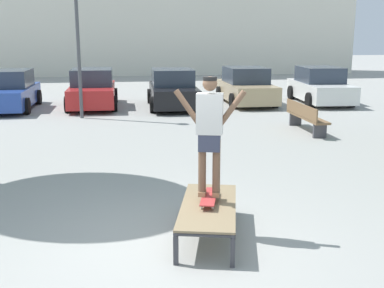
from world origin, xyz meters
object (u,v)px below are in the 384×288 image
object	(u,v)px
skateboard	(209,197)
car_black	(173,90)
skate_box	(208,208)
skater	(210,128)
park_bench	(305,116)
light_post	(76,3)
car_blue	(9,91)
car_white	(320,86)
car_tan	(246,87)
car_red	(93,89)

from	to	relation	value
skateboard	car_black	world-z (taller)	car_black
skate_box	skater	distance (m)	1.12
park_bench	light_post	distance (m)	8.26
car_blue	skater	bearing A→B (deg)	-67.36
skateboard	light_post	size ratio (longest dim) A/B	0.14
skate_box	car_white	xyz separation A→B (m)	(7.22, 12.83, 0.28)
car_blue	skateboard	bearing A→B (deg)	-67.37
car_black	park_bench	distance (m)	6.42
skater	car_tan	world-z (taller)	skater
skate_box	park_bench	world-z (taller)	park_bench
skater	park_bench	distance (m)	8.17
car_red	car_black	xyz separation A→B (m)	(3.13, -0.58, 0.00)
car_red	car_black	size ratio (longest dim) A/B	0.99
skateboard	car_tan	xyz separation A→B (m)	(4.06, 13.00, 0.15)
skater	car_tan	size ratio (longest dim) A/B	0.40
car_blue	car_white	bearing A→B (deg)	-0.37
skate_box	car_white	distance (m)	14.72
skateboard	skater	world-z (taller)	skater
park_bench	car_black	bearing A→B (deg)	120.96
car_white	skateboard	bearing A→B (deg)	-119.49
skater	car_red	bearing A→B (deg)	99.63
skater	car_tan	bearing A→B (deg)	72.66
skate_box	skater	bearing A→B (deg)	75.92
skateboard	car_blue	world-z (taller)	car_blue
car_red	car_white	world-z (taller)	same
car_red	car_white	distance (m)	9.40
skater	car_black	xyz separation A→B (m)	(0.93, 12.41, -0.84)
skateboard	car_white	world-z (taller)	car_white
light_post	car_white	bearing A→B (deg)	13.73
car_black	light_post	xyz separation A→B (m)	(-3.41, -2.06, 3.13)
car_white	park_bench	bearing A→B (deg)	-117.03
skate_box	car_tan	distance (m)	13.73
park_bench	light_post	size ratio (longest dim) A/B	0.41
car_red	park_bench	bearing A→B (deg)	-43.41
skater	car_black	world-z (taller)	skater
skateboard	park_bench	size ratio (longest dim) A/B	0.34
skate_box	light_post	size ratio (longest dim) A/B	0.35
car_tan	car_white	xyz separation A→B (m)	(3.13, -0.28, 0.00)
car_tan	skateboard	bearing A→B (deg)	-107.34
car_red	car_black	distance (m)	3.19
skate_box	car_white	world-z (taller)	car_white
skate_box	car_black	size ratio (longest dim) A/B	0.48
skater	park_bench	bearing A→B (deg)	58.53
skateboard	car_tan	distance (m)	13.62
car_black	light_post	bearing A→B (deg)	-148.87
car_blue	car_black	xyz separation A→B (m)	(6.26, -0.39, 0.00)
park_bench	car_white	bearing A→B (deg)	62.97
car_black	light_post	distance (m)	5.07
light_post	skateboard	bearing A→B (deg)	-76.53
car_tan	car_white	size ratio (longest dim) A/B	0.98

